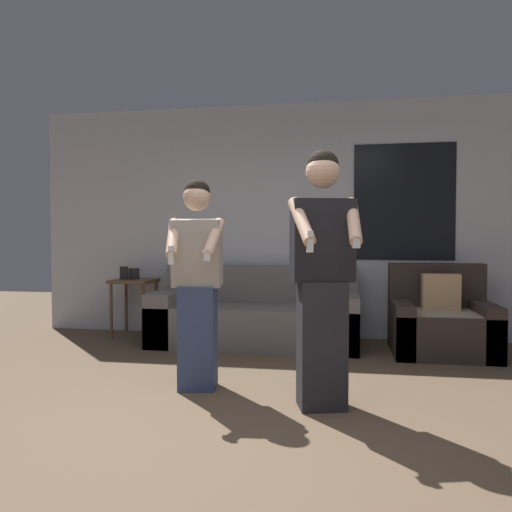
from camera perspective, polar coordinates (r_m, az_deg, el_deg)
name	(u,v)px	position (r m, az deg, el deg)	size (l,w,h in m)	color
ground_plane	(250,443)	(2.97, -0.71, -20.56)	(14.00, 14.00, 0.00)	brown
wall_back	(300,220)	(5.84, 5.04, 4.09)	(6.27, 0.07, 2.70)	silver
couch	(256,317)	(5.46, 0.00, -6.99)	(2.18, 0.95, 0.83)	slate
armchair	(441,323)	(5.33, 20.35, -7.20)	(0.96, 0.86, 0.88)	#332823
side_table	(134,288)	(6.04, -13.78, -3.59)	(0.47, 0.48, 0.81)	brown
person_left	(197,282)	(3.78, -6.73, -3.01)	(0.43, 0.49, 1.58)	#384770
person_right	(322,276)	(3.35, 7.58, -2.29)	(0.49, 0.53, 1.73)	#28282D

